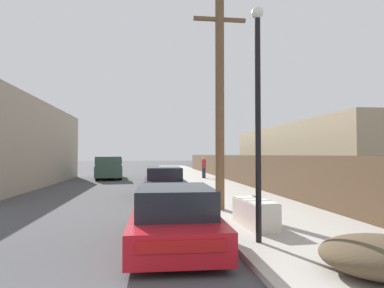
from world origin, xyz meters
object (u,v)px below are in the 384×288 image
(car_parked_mid, at_px, (164,183))
(street_lamp, at_px, (258,105))
(pedestrian, at_px, (204,167))
(utility_pole, at_px, (220,100))
(brush_pile, at_px, (383,256))
(pickup_truck, at_px, (109,168))
(parked_sports_car_red, at_px, (174,217))
(discarded_fridge, at_px, (255,213))

(car_parked_mid, bearing_deg, street_lamp, -80.11)
(car_parked_mid, bearing_deg, pedestrian, 71.05)
(street_lamp, bearing_deg, car_parked_mid, 99.98)
(utility_pole, height_order, brush_pile, utility_pole)
(pickup_truck, relative_size, brush_pile, 2.97)
(car_parked_mid, height_order, pickup_truck, pickup_truck)
(car_parked_mid, xyz_separation_m, street_lamp, (1.58, -9.00, 2.35))
(parked_sports_car_red, height_order, pickup_truck, pickup_truck)
(utility_pole, distance_m, pedestrian, 15.55)
(car_parked_mid, height_order, brush_pile, car_parked_mid)
(parked_sports_car_red, bearing_deg, discarded_fridge, 26.48)
(street_lamp, xyz_separation_m, pedestrian, (2.00, 19.49, -2.02))
(parked_sports_car_red, relative_size, utility_pole, 0.66)
(pickup_truck, distance_m, brush_pile, 24.00)
(discarded_fridge, distance_m, pickup_truck, 20.23)
(car_parked_mid, bearing_deg, pickup_truck, 107.66)
(parked_sports_car_red, distance_m, street_lamp, 3.02)
(pickup_truck, bearing_deg, car_parked_mid, 102.87)
(brush_pile, bearing_deg, discarded_fridge, 102.73)
(discarded_fridge, relative_size, pedestrian, 1.06)
(utility_pole, distance_m, street_lamp, 4.40)
(street_lamp, relative_size, pedestrian, 2.99)
(utility_pole, bearing_deg, car_parked_mid, 109.69)
(pickup_truck, xyz_separation_m, pedestrian, (7.41, -1.46, 0.06))
(utility_pole, xyz_separation_m, pedestrian, (1.91, 15.17, -2.82))
(utility_pole, bearing_deg, parked_sports_car_red, -115.89)
(brush_pile, xyz_separation_m, pedestrian, (0.75, 21.59, 0.57))
(car_parked_mid, distance_m, street_lamp, 9.43)
(car_parked_mid, height_order, street_lamp, street_lamp)
(brush_pile, bearing_deg, parked_sports_car_red, 138.44)
(car_parked_mid, relative_size, brush_pile, 2.22)
(pickup_truck, height_order, brush_pile, pickup_truck)
(pedestrian, bearing_deg, car_parked_mid, -108.87)
(street_lamp, xyz_separation_m, brush_pile, (1.26, -2.10, -2.58))
(brush_pile, distance_m, pedestrian, 21.61)
(discarded_fridge, distance_m, pedestrian, 17.98)
(pickup_truck, xyz_separation_m, utility_pole, (5.50, -16.63, 2.89))
(car_parked_mid, xyz_separation_m, pedestrian, (3.59, 10.49, 0.33))
(street_lamp, height_order, brush_pile, street_lamp)
(discarded_fridge, height_order, car_parked_mid, car_parked_mid)
(brush_pile, relative_size, pedestrian, 1.13)
(parked_sports_car_red, height_order, car_parked_mid, car_parked_mid)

